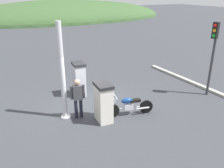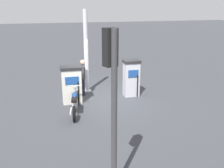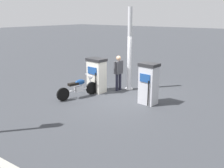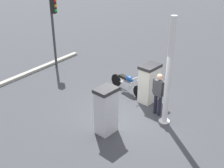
{
  "view_description": "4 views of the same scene",
  "coord_description": "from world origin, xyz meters",
  "px_view_note": "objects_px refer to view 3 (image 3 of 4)",
  "views": [
    {
      "loc": [
        -3.42,
        -8.74,
        4.81
      ],
      "look_at": [
        1.21,
        0.26,
        0.75
      ],
      "focal_mm": 37.79,
      "sensor_mm": 36.0,
      "label": 1
    },
    {
      "loc": [
        9.78,
        -2.92,
        3.84
      ],
      "look_at": [
        0.81,
        0.16,
        0.9
      ],
      "focal_mm": 39.34,
      "sensor_mm": 36.0,
      "label": 2
    },
    {
      "loc": [
        8.65,
        6.11,
        3.48
      ],
      "look_at": [
        0.85,
        0.17,
        0.8
      ],
      "focal_mm": 41.04,
      "sensor_mm": 36.0,
      "label": 3
    },
    {
      "loc": [
        -5.08,
        7.55,
        5.76
      ],
      "look_at": [
        0.74,
        0.11,
        1.1
      ],
      "focal_mm": 45.86,
      "sensor_mm": 36.0,
      "label": 4
    }
  ],
  "objects_px": {
    "fuel_pump_far": "(148,83)",
    "motorcycle_near_pump": "(78,88)",
    "canopy_support_pole": "(130,51)",
    "fuel_pump_near": "(97,75)",
    "attendant_person": "(119,71)"
  },
  "relations": [
    {
      "from": "fuel_pump_far",
      "to": "attendant_person",
      "type": "distance_m",
      "value": 2.19
    },
    {
      "from": "fuel_pump_near",
      "to": "canopy_support_pole",
      "type": "xyz_separation_m",
      "value": [
        -1.26,
        0.95,
        1.03
      ]
    },
    {
      "from": "fuel_pump_near",
      "to": "fuel_pump_far",
      "type": "relative_size",
      "value": 0.95
    },
    {
      "from": "fuel_pump_near",
      "to": "attendant_person",
      "type": "xyz_separation_m",
      "value": [
        -0.79,
        0.66,
        0.15
      ]
    },
    {
      "from": "motorcycle_near_pump",
      "to": "canopy_support_pole",
      "type": "distance_m",
      "value": 2.93
    },
    {
      "from": "attendant_person",
      "to": "motorcycle_near_pump",
      "type": "bearing_deg",
      "value": -21.82
    },
    {
      "from": "motorcycle_near_pump",
      "to": "attendant_person",
      "type": "distance_m",
      "value": 2.1
    },
    {
      "from": "fuel_pump_near",
      "to": "canopy_support_pole",
      "type": "relative_size",
      "value": 0.41
    },
    {
      "from": "fuel_pump_far",
      "to": "canopy_support_pole",
      "type": "distance_m",
      "value": 2.37
    },
    {
      "from": "fuel_pump_far",
      "to": "motorcycle_near_pump",
      "type": "height_order",
      "value": "fuel_pump_far"
    },
    {
      "from": "fuel_pump_far",
      "to": "canopy_support_pole",
      "type": "bearing_deg",
      "value": -125.74
    },
    {
      "from": "motorcycle_near_pump",
      "to": "canopy_support_pole",
      "type": "xyz_separation_m",
      "value": [
        -2.36,
        1.04,
        1.4
      ]
    },
    {
      "from": "fuel_pump_far",
      "to": "fuel_pump_near",
      "type": "bearing_deg",
      "value": -90.0
    },
    {
      "from": "fuel_pump_far",
      "to": "canopy_support_pole",
      "type": "relative_size",
      "value": 0.43
    },
    {
      "from": "attendant_person",
      "to": "canopy_support_pole",
      "type": "relative_size",
      "value": 0.43
    }
  ]
}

